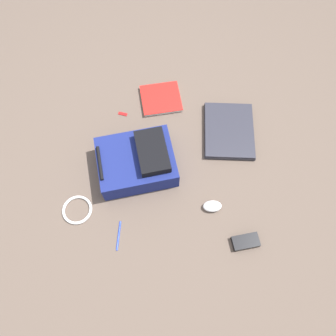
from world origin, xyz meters
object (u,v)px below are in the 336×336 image
object	(u,v)px
laptop	(229,131)
cable_coil	(77,210)
power_brick	(246,242)
usb_stick	(123,114)
backpack	(138,161)
pen_black	(118,236)
computer_mouse	(212,206)
book_blue	(161,99)

from	to	relation	value
laptop	cable_coil	size ratio (longest dim) A/B	2.41
power_brick	usb_stick	bearing A→B (deg)	46.41
backpack	laptop	xyz separation A→B (m)	(0.26, -0.47, -0.06)
pen_black	computer_mouse	bearing A→B (deg)	-67.01
power_brick	usb_stick	xyz separation A→B (m)	(0.67, 0.71, -0.01)
backpack	power_brick	size ratio (longest dim) A/B	3.58
book_blue	power_brick	distance (m)	0.93
backpack	pen_black	world-z (taller)	backpack
backpack	book_blue	size ratio (longest dim) A/B	1.70
book_blue	cable_coil	bearing A→B (deg)	153.87
laptop	cable_coil	xyz separation A→B (m)	(-0.53, 0.75, -0.01)
computer_mouse	pen_black	world-z (taller)	computer_mouse
book_blue	usb_stick	size ratio (longest dim) A/B	5.29
laptop	usb_stick	world-z (taller)	laptop
computer_mouse	cable_coil	xyz separation A→B (m)	(-0.08, 0.68, -0.01)
cable_coil	usb_stick	xyz separation A→B (m)	(0.59, -0.14, -0.00)
backpack	usb_stick	distance (m)	0.36
book_blue	power_brick	xyz separation A→B (m)	(-0.79, -0.50, 0.00)
pen_black	usb_stick	xyz separation A→B (m)	(0.70, 0.09, -0.00)
backpack	usb_stick	xyz separation A→B (m)	(0.32, 0.14, -0.07)
laptop	pen_black	distance (m)	0.83
computer_mouse	usb_stick	xyz separation A→B (m)	(0.51, 0.54, -0.01)
book_blue	computer_mouse	size ratio (longest dim) A/B	2.88
laptop	pen_black	xyz separation A→B (m)	(-0.64, 0.52, -0.01)
laptop	cable_coil	bearing A→B (deg)	125.34
pen_black	usb_stick	distance (m)	0.71
cable_coil	usb_stick	size ratio (longest dim) A/B	2.94
cable_coil	pen_black	world-z (taller)	cable_coil
book_blue	pen_black	size ratio (longest dim) A/B	1.90
laptop	book_blue	world-z (taller)	laptop
cable_coil	power_brick	world-z (taller)	power_brick
power_brick	laptop	bearing A→B (deg)	8.80
cable_coil	usb_stick	distance (m)	0.61
laptop	computer_mouse	distance (m)	0.46
laptop	usb_stick	xyz separation A→B (m)	(0.06, 0.61, -0.01)
power_brick	usb_stick	distance (m)	0.97
cable_coil	laptop	bearing A→B (deg)	-54.66
book_blue	computer_mouse	distance (m)	0.71
pen_black	book_blue	bearing A→B (deg)	-8.41
backpack	usb_stick	bearing A→B (deg)	23.08
backpack	power_brick	xyz separation A→B (m)	(-0.35, -0.57, -0.06)
computer_mouse	usb_stick	bearing A→B (deg)	37.30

